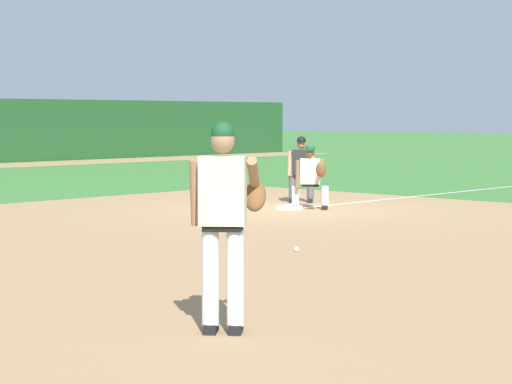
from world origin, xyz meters
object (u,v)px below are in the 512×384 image
(first_base_bag, at_px, (289,208))
(umpire, at_px, (301,167))
(baseball, at_px, (297,249))
(first_baseman, at_px, (311,174))
(pitcher, at_px, (225,214))

(first_base_bag, height_order, umpire, umpire)
(baseball, height_order, umpire, umpire)
(baseball, bearing_deg, first_baseman, 38.51)
(baseball, bearing_deg, umpire, 40.41)
(pitcher, relative_size, umpire, 1.27)
(first_base_bag, bearing_deg, umpire, 32.73)
(first_base_bag, height_order, first_baseman, first_baseman)
(first_baseman, bearing_deg, first_base_bag, 135.15)
(baseball, xyz_separation_m, first_baseman, (4.95, 3.94, 0.69))
(pitcher, xyz_separation_m, first_baseman, (9.32, 6.92, -0.33))
(baseball, relative_size, pitcher, 0.04)
(first_base_bag, xyz_separation_m, baseball, (-4.64, -4.25, -0.01))
(baseball, relative_size, first_baseman, 0.06)
(first_baseman, relative_size, umpire, 0.92)
(first_base_bag, relative_size, baseball, 5.14)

